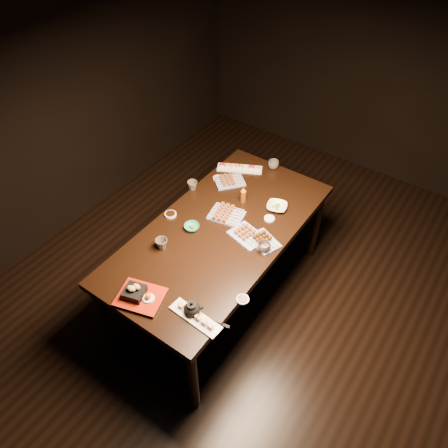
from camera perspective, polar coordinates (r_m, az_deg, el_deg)
The scene contains 23 objects.
ground at distance 3.47m, azimuth 2.39°, elevation -13.29°, with size 5.00×5.00×0.00m, color black.
dining_table at distance 3.35m, azimuth -0.49°, elevation -5.34°, with size 0.90×1.80×0.75m, color black.
sushi_platter_near at distance 2.60m, azimuth -3.76°, elevation -11.94°, with size 0.34×0.09×0.04m, color white, non-canonical shape.
sushi_platter_far at distance 3.60m, azimuth 2.06°, elevation 7.45°, with size 0.37×0.10×0.04m, color white, non-canonical shape.
yakitori_plate_center at distance 3.15m, azimuth 0.33°, elevation 1.44°, with size 0.24×0.18×0.06m, color #828EB6, non-canonical shape.
yakitori_plate_right at distance 3.01m, azimuth 3.06°, elevation -1.27°, with size 0.24×0.17×0.06m, color #828EB6, non-canonical shape.
yakitori_plate_left at distance 3.46m, azimuth 0.75°, elevation 5.85°, with size 0.22×0.16×0.06m, color #828EB6, non-canonical shape.
tsukune_plate at distance 2.98m, azimuth 5.23°, elevation -2.05°, with size 0.21×0.15×0.05m, color #828EB6, non-canonical shape.
edamame_bowl_green at distance 3.08m, azimuth -4.23°, elevation -0.40°, with size 0.11×0.11×0.03m, color #2E8E63.
edamame_bowl_cream at distance 3.25m, azimuth 6.92°, elevation 2.25°, with size 0.15×0.15×0.04m, color beige.
tempura_tray at distance 2.70m, azimuth -10.95°, elevation -8.89°, with size 0.28×0.22×0.10m, color black, non-canonical shape.
teacup_near_left at distance 2.96m, azimuth -8.15°, elevation -2.58°, with size 0.08×0.08×0.08m, color #4B4239.
teacup_mid_right at distance 2.93m, azimuth 5.23°, elevation -3.00°, with size 0.09×0.09×0.07m, color #4B4239.
teacup_far_left at distance 3.39m, azimuth -4.15°, elevation 5.05°, with size 0.08×0.08×0.07m, color #4B4239.
teacup_far_right at distance 3.62m, azimuth 6.47°, elevation 7.72°, with size 0.09×0.09×0.07m, color #4B4239.
teapot at distance 2.60m, azimuth -4.21°, elevation -10.86°, with size 0.12×0.12×0.10m, color black, non-canonical shape.
condiment_bottle at distance 3.26m, azimuth 2.54°, elevation 3.85°, with size 0.04×0.04×0.13m, color #66310D.
sauce_dish_west at distance 3.20m, azimuth -7.00°, elevation 1.25°, with size 0.09×0.09×0.02m, color white.
sauce_dish_east at distance 3.16m, azimuth 5.95°, elevation 0.70°, with size 0.08×0.08×0.01m, color white.
sauce_dish_se at distance 2.68m, azimuth 2.44°, elevation -9.82°, with size 0.08×0.08×0.01m, color white.
sauce_dish_nw at distance 3.50m, azimuth -0.81°, elevation 5.99°, with size 0.08×0.08×0.01m, color white.
chopsticks_near at distance 2.72m, azimuth -10.92°, elevation -9.85°, with size 0.23×0.02×0.01m, color black, non-canonical shape.
chopsticks_se at distance 2.59m, azimuth -1.41°, elevation -12.61°, with size 0.20×0.02×0.01m, color black, non-canonical shape.
Camera 1 is at (0.96, -1.60, 2.92)m, focal length 35.00 mm.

